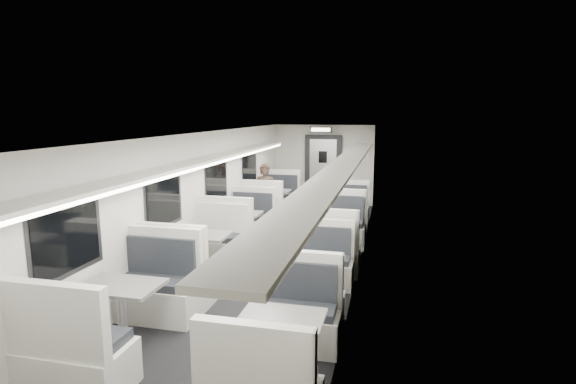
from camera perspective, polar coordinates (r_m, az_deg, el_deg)
The scene contains 19 objects.
room at distance 7.81m, azimuth -2.18°, elevation -1.50°, with size 3.24×12.24×2.64m.
booth_left_a at distance 11.75m, azimuth -2.06°, elevation -1.57°, with size 1.09×2.21×1.18m.
booth_left_b at distance 9.41m, azimuth -6.10°, elevation -4.71°, with size 1.03×2.08×1.11m.
booth_left_c at distance 7.67m, azimuth -10.94°, elevation -8.02°, with size 1.13×2.29×1.22m.
booth_left_d at distance 5.82m, azimuth -20.32°, elevation -14.50°, with size 1.12×2.28×1.22m.
booth_right_a at distance 10.87m, azimuth 7.41°, elevation -2.83°, with size 0.97×1.98×1.06m.
booth_right_b at distance 8.68m, azimuth 5.87°, elevation -5.82°, with size 1.09×2.21×1.18m.
booth_right_c at distance 6.69m, azimuth 3.47°, elevation -11.08°, with size 0.97×1.98×1.06m.
booth_right_d at distance 4.89m, azimuth -0.77°, elevation -19.22°, with size 1.03×2.09×1.12m.
passenger at distance 10.88m, azimuth -2.91°, elevation -0.47°, with size 0.57×0.37×1.55m, color black.
window_a at distance 11.43m, azimuth -4.88°, elevation 2.93°, with size 0.02×1.18×0.84m, color black.
window_b at distance 9.38m, azimuth -9.04°, elevation 1.27°, with size 0.02×1.18×0.84m, color black.
window_c at distance 7.42m, azimuth -15.43°, elevation -1.30°, with size 0.02×1.18×0.84m, color black.
window_d at distance 5.64m, azimuth -26.15°, elevation -5.52°, with size 0.02×1.18×0.84m, color black.
luggage_rack_left at distance 7.85m, azimuth -11.62°, elevation 3.65°, with size 0.46×10.40×0.09m.
luggage_rack_right at distance 7.17m, azimuth 6.78°, elevation 3.20°, with size 0.46×10.40×0.09m.
vestibule_door at distance 13.57m, azimuth 4.46°, elevation 2.75°, with size 1.10×0.13×2.10m.
exit_sign at distance 12.99m, azimuth 4.21°, elevation 7.91°, with size 0.62×0.12×0.16m.
wall_notice at distance 13.42m, azimuth 7.66°, elevation 4.58°, with size 0.32×0.02×0.40m, color white.
Camera 1 is at (2.03, -7.38, 2.77)m, focal length 28.00 mm.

